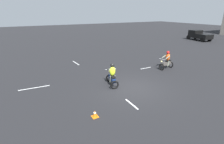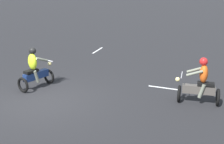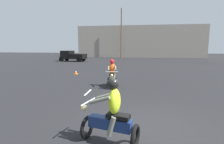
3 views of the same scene
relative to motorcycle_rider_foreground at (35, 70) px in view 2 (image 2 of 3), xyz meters
name	(u,v)px [view 2 (image 2 of 3)]	position (x,y,z in m)	size (l,w,h in m)	color
ground_plane	(43,101)	(1.03, 1.03, -0.73)	(120.00, 120.00, 0.00)	black
motorcycle_rider_foreground	(35,70)	(0.00, 0.00, 0.00)	(1.56, 0.95, 1.66)	black
motorcycle_rider_background	(200,84)	(-0.92, 6.15, 0.00)	(0.82, 1.55, 1.66)	black
lane_stripe_n	(164,88)	(-1.98, 4.65, -0.72)	(0.10, 1.23, 0.01)	silver
lane_stripe_w	(98,50)	(-6.70, -0.50, -0.72)	(0.10, 1.57, 0.01)	silver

